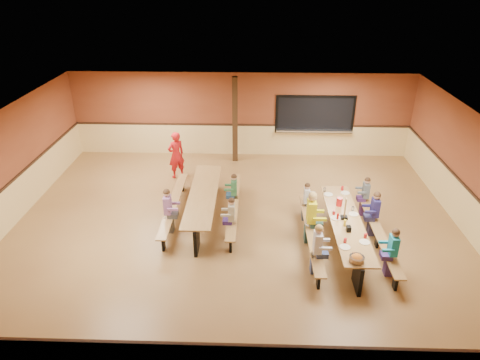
{
  "coord_description": "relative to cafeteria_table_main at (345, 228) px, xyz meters",
  "views": [
    {
      "loc": [
        0.44,
        -9.6,
        6.29
      ],
      "look_at": [
        0.1,
        0.55,
        1.15
      ],
      "focal_mm": 32.0,
      "sensor_mm": 36.0,
      "label": 1
    }
  ],
  "objects": [
    {
      "name": "standing_woman",
      "position": [
        -4.77,
        3.74,
        0.26
      ],
      "size": [
        0.68,
        0.64,
        1.56
      ],
      "primitive_type": "imported",
      "rotation": [
        0.0,
        0.0,
        3.8
      ],
      "color": "red",
      "rests_on": "ground"
    },
    {
      "name": "kitchen_pass_through",
      "position": [
        -0.12,
        5.7,
        0.96
      ],
      "size": [
        2.78,
        0.28,
        1.38
      ],
      "color": "black",
      "rests_on": "ground"
    },
    {
      "name": "seated_child_char_right",
      "position": [
        0.83,
        1.54,
        0.04
      ],
      "size": [
        0.33,
        0.27,
        1.14
      ],
      "primitive_type": null,
      "color": "#535B5F",
      "rests_on": "ground"
    },
    {
      "name": "seated_child_green_sec",
      "position": [
        -2.8,
        1.6,
        0.05
      ],
      "size": [
        0.34,
        0.28,
        1.15
      ],
      "primitive_type": null,
      "color": "#326B3F",
      "rests_on": "ground"
    },
    {
      "name": "seated_child_white_left",
      "position": [
        -0.82,
        -1.03,
        0.09
      ],
      "size": [
        0.38,
        0.31,
        1.24
      ],
      "primitive_type": null,
      "color": "silver",
      "rests_on": "ground"
    },
    {
      "name": "seated_adult_yellow",
      "position": [
        -0.82,
        0.2,
        0.16
      ],
      "size": [
        0.45,
        0.37,
        1.37
      ],
      "primitive_type": null,
      "color": "yellow",
      "rests_on": "ground"
    },
    {
      "name": "seated_child_grey_left",
      "position": [
        -0.82,
        1.22,
        0.03
      ],
      "size": [
        0.32,
        0.26,
        1.1
      ],
      "primitive_type": null,
      "color": "silver",
      "rests_on": "ground"
    },
    {
      "name": "room_envelope",
      "position": [
        -2.72,
        0.74,
        0.16
      ],
      "size": [
        12.04,
        10.04,
        3.02
      ],
      "color": "brown",
      "rests_on": "ground"
    },
    {
      "name": "napkin_dispenser",
      "position": [
        -0.04,
        -0.46,
        0.28
      ],
      "size": [
        0.1,
        0.14,
        0.13
      ],
      "primitive_type": "cube",
      "color": "black",
      "rests_on": "cafeteria_table_main"
    },
    {
      "name": "condiment_ketchup",
      "position": [
        -0.21,
        0.05,
        0.3
      ],
      "size": [
        0.06,
        0.06,
        0.17
      ],
      "primitive_type": "cylinder",
      "color": "#B2140F",
      "rests_on": "cafeteria_table_main"
    },
    {
      "name": "seated_child_teal_right",
      "position": [
        0.83,
        -1.06,
        0.07
      ],
      "size": [
        0.36,
        0.3,
        1.19
      ],
      "primitive_type": null,
      "color": "teal",
      "rests_on": "ground"
    },
    {
      "name": "seated_child_navy_right",
      "position": [
        0.83,
        0.55,
        0.09
      ],
      "size": [
        0.38,
        0.31,
        1.22
      ],
      "primitive_type": null,
      "color": "navy",
      "rests_on": "ground"
    },
    {
      "name": "place_settings",
      "position": [
        0.0,
        0.0,
        0.27
      ],
      "size": [
        0.65,
        3.3,
        0.11
      ],
      "primitive_type": null,
      "color": "beige",
      "rests_on": "cafeteria_table_main"
    },
    {
      "name": "cafeteria_table_main",
      "position": [
        0.0,
        0.0,
        0.0
      ],
      "size": [
        1.91,
        3.7,
        0.74
      ],
      "color": "olive",
      "rests_on": "ground"
    },
    {
      "name": "punch_pitcher",
      "position": [
        -0.05,
        0.73,
        0.32
      ],
      "size": [
        0.16,
        0.16,
        0.22
      ],
      "primitive_type": "cylinder",
      "color": "red",
      "rests_on": "cafeteria_table_main"
    },
    {
      "name": "structural_post",
      "position": [
        -2.92,
        5.14,
        0.97
      ],
      "size": [
        0.18,
        0.18,
        3.0
      ],
      "primitive_type": "cube",
      "color": "black",
      "rests_on": "ground"
    },
    {
      "name": "seated_child_tan_sec",
      "position": [
        -2.8,
        0.25,
        0.05
      ],
      "size": [
        0.34,
        0.28,
        1.15
      ],
      "primitive_type": null,
      "color": "#B0AA8E",
      "rests_on": "ground"
    },
    {
      "name": "cafeteria_table_second",
      "position": [
        -3.62,
        1.25,
        0.0
      ],
      "size": [
        1.91,
        3.7,
        0.74
      ],
      "color": "olive",
      "rests_on": "ground"
    },
    {
      "name": "chip_bowl",
      "position": [
        -0.09,
        -1.59,
        0.29
      ],
      "size": [
        0.32,
        0.32,
        0.15
      ],
      "primitive_type": null,
      "color": "orange",
      "rests_on": "cafeteria_table_main"
    },
    {
      "name": "ground",
      "position": [
        -2.72,
        0.74,
        -0.53
      ],
      "size": [
        12.0,
        12.0,
        0.0
      ],
      "primitive_type": "plane",
      "color": "brown",
      "rests_on": "ground"
    },
    {
      "name": "seated_child_purple_sec",
      "position": [
        -4.45,
        0.51,
        0.09
      ],
      "size": [
        0.38,
        0.31,
        1.23
      ],
      "primitive_type": null,
      "color": "#935F97",
      "rests_on": "ground"
    },
    {
      "name": "table_paddle",
      "position": [
        -0.04,
        0.1,
        0.35
      ],
      "size": [
        0.16,
        0.16,
        0.56
      ],
      "color": "black",
      "rests_on": "cafeteria_table_main"
    },
    {
      "name": "condiment_mustard",
      "position": [
        -0.09,
        -0.24,
        0.3
      ],
      "size": [
        0.06,
        0.06,
        0.17
      ],
      "primitive_type": "cylinder",
      "color": "yellow",
      "rests_on": "cafeteria_table_main"
    }
  ]
}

